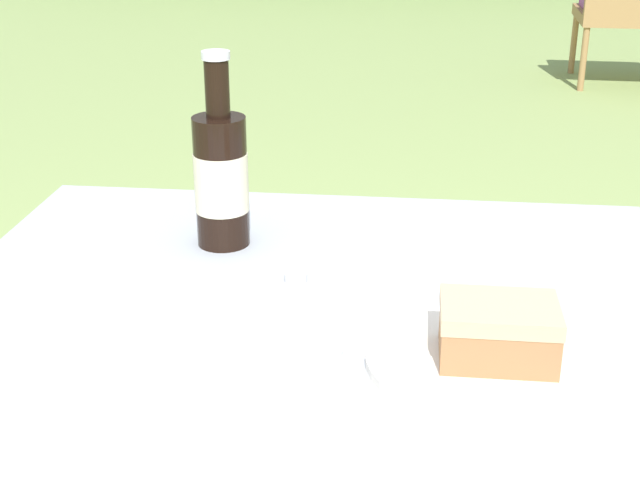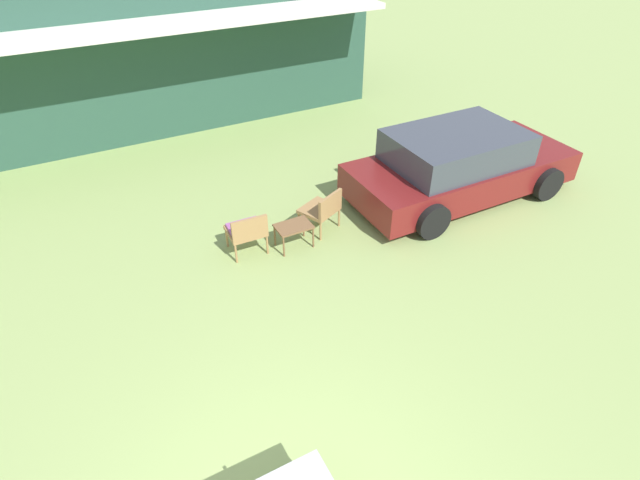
# 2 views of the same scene
# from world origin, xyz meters

# --- Properties ---
(cabin_building) EXTENTS (11.22, 5.55, 3.15)m
(cabin_building) POSITION_xyz_m (0.98, 11.47, 1.59)
(cabin_building) COLOR #284C3D
(cabin_building) RESTS_ON ground_plane
(parked_car) EXTENTS (4.34, 2.05, 1.30)m
(parked_car) POSITION_xyz_m (5.45, 4.18, 0.63)
(parked_car) COLOR maroon
(parked_car) RESTS_ON ground_plane
(wicker_chair_cushioned) EXTENTS (0.60, 0.55, 0.75)m
(wicker_chair_cushioned) POSITION_xyz_m (1.29, 4.35, 0.44)
(wicker_chair_cushioned) COLOR #9E7547
(wicker_chair_cushioned) RESTS_ON ground_plane
(wicker_chair_plain) EXTENTS (0.74, 0.72, 0.75)m
(wicker_chair_plain) POSITION_xyz_m (2.65, 4.34, 0.44)
(wicker_chair_plain) COLOR #9E7547
(wicker_chair_plain) RESTS_ON ground_plane
(garden_side_table) EXTENTS (0.58, 0.40, 0.41)m
(garden_side_table) POSITION_xyz_m (2.01, 4.14, 0.36)
(garden_side_table) COLOR brown
(garden_side_table) RESTS_ON ground_plane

